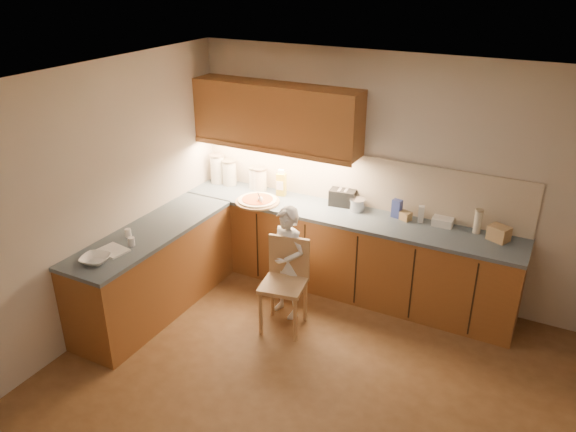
{
  "coord_description": "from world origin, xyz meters",
  "views": [
    {
      "loc": [
        1.64,
        -3.45,
        3.41
      ],
      "look_at": [
        -0.8,
        1.2,
        1.0
      ],
      "focal_mm": 35.0,
      "sensor_mm": 36.0,
      "label": 1
    }
  ],
  "objects_px": {
    "pizza_on_board": "(258,201)",
    "toaster": "(343,198)",
    "oil_jug": "(281,184)",
    "child": "(287,263)",
    "wooden_chair": "(286,277)"
  },
  "relations": [
    {
      "from": "wooden_chair",
      "to": "oil_jug",
      "type": "height_order",
      "value": "oil_jug"
    },
    {
      "from": "child",
      "to": "wooden_chair",
      "type": "relative_size",
      "value": 1.3
    },
    {
      "from": "oil_jug",
      "to": "toaster",
      "type": "distance_m",
      "value": 0.74
    },
    {
      "from": "child",
      "to": "wooden_chair",
      "type": "bearing_deg",
      "value": -49.83
    },
    {
      "from": "pizza_on_board",
      "to": "toaster",
      "type": "xyz_separation_m",
      "value": [
        0.87,
        0.37,
        0.07
      ]
    },
    {
      "from": "pizza_on_board",
      "to": "oil_jug",
      "type": "bearing_deg",
      "value": 66.97
    },
    {
      "from": "pizza_on_board",
      "to": "oil_jug",
      "type": "relative_size",
      "value": 1.6
    },
    {
      "from": "pizza_on_board",
      "to": "oil_jug",
      "type": "xyz_separation_m",
      "value": [
        0.13,
        0.31,
        0.12
      ]
    },
    {
      "from": "pizza_on_board",
      "to": "child",
      "type": "bearing_deg",
      "value": -40.02
    },
    {
      "from": "oil_jug",
      "to": "toaster",
      "type": "relative_size",
      "value": 1.04
    },
    {
      "from": "toaster",
      "to": "wooden_chair",
      "type": "bearing_deg",
      "value": -103.7
    },
    {
      "from": "child",
      "to": "toaster",
      "type": "bearing_deg",
      "value": 94.76
    },
    {
      "from": "pizza_on_board",
      "to": "oil_jug",
      "type": "height_order",
      "value": "oil_jug"
    },
    {
      "from": "child",
      "to": "oil_jug",
      "type": "height_order",
      "value": "oil_jug"
    },
    {
      "from": "oil_jug",
      "to": "pizza_on_board",
      "type": "bearing_deg",
      "value": -113.03
    }
  ]
}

